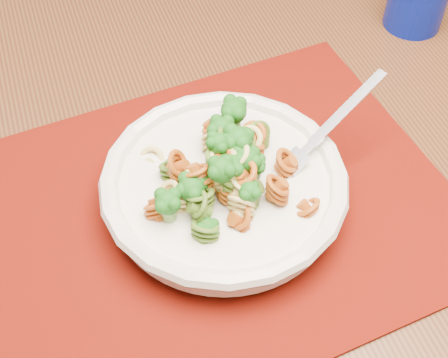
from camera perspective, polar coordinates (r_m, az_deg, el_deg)
dining_table at (r=0.82m, az=-0.11°, el=-0.85°), size 1.44×1.17×0.75m
placemat at (r=0.65m, az=-1.03°, el=-2.86°), size 0.57×0.49×0.00m
pasta_bowl at (r=0.63m, az=0.00°, el=-0.61°), size 0.25×0.25×0.05m
pasta_broccoli_heap at (r=0.62m, az=0.00°, el=0.35°), size 0.21×0.21×0.06m
fork at (r=0.64m, az=6.48°, el=1.66°), size 0.18×0.03×0.08m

